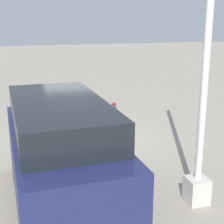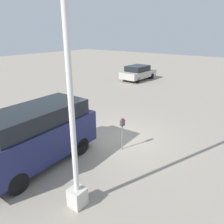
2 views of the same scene
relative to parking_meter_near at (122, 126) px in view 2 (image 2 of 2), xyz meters
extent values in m
plane|color=gray|center=(-0.67, -0.68, -1.05)|extent=(80.00, 80.00, 0.00)
cylinder|color=gray|center=(0.00, 0.00, -0.51)|extent=(0.05, 0.05, 1.09)
cube|color=#47474C|center=(0.00, 0.00, 0.17)|extent=(0.21, 0.14, 0.26)
sphere|color=maroon|center=(0.00, 0.00, 0.32)|extent=(0.11, 0.11, 0.11)
cube|color=beige|center=(3.39, 0.81, -0.77)|extent=(0.44, 0.44, 0.55)
cylinder|color=silver|center=(3.39, 0.81, 2.18)|extent=(0.14, 0.14, 5.37)
cube|color=navy|center=(2.76, -1.89, -0.06)|extent=(4.63, 2.03, 1.26)
cube|color=black|center=(2.65, -1.90, 0.87)|extent=(3.71, 1.85, 0.59)
cylinder|color=black|center=(4.15, -1.02, -0.69)|extent=(0.72, 0.25, 0.71)
cylinder|color=black|center=(1.32, -1.12, -0.69)|extent=(0.72, 0.25, 0.71)
cylinder|color=black|center=(1.38, -2.77, -0.69)|extent=(0.72, 0.25, 0.71)
cube|color=#B7B2A8|center=(-12.76, -6.83, -0.44)|extent=(4.29, 2.01, 0.64)
cube|color=black|center=(-12.55, -6.84, 0.16)|extent=(2.39, 1.78, 0.54)
cube|color=orange|center=(-14.84, -7.35, -0.61)|extent=(0.08, 0.12, 0.20)
cylinder|color=black|center=(-14.10, -7.59, -0.76)|extent=(0.59, 0.24, 0.58)
cylinder|color=black|center=(-14.03, -5.97, -0.76)|extent=(0.59, 0.24, 0.58)
cylinder|color=black|center=(-11.49, -7.70, -0.76)|extent=(0.59, 0.24, 0.58)
cylinder|color=black|center=(-11.42, -6.08, -0.76)|extent=(0.59, 0.24, 0.58)
camera|label=1|loc=(9.11, -2.68, 2.70)|focal=55.00mm
camera|label=2|loc=(6.75, 4.62, 3.65)|focal=35.00mm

